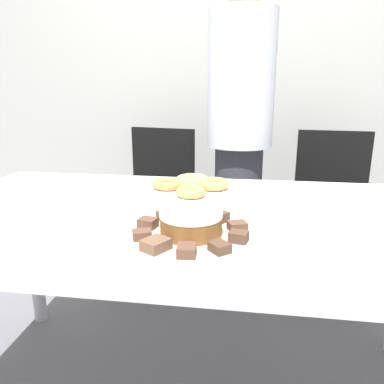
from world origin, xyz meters
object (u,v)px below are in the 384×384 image
person_standing (240,133)px  plate_cake (191,236)px  office_chair_left (154,210)px  napkin (58,208)px  frosted_cake (191,223)px  plate_donuts (193,190)px  office_chair_right (330,219)px

person_standing → plate_cake: (-0.10, -1.04, -0.14)m
office_chair_left → napkin: bearing=-81.5°
napkin → office_chair_left: bearing=86.3°
person_standing → frosted_cake: person_standing is taller
office_chair_left → napkin: size_ratio=4.76×
plate_cake → plate_donuts: same height
napkin → office_chair_right: bearing=42.5°
plate_donuts → napkin: (-0.39, -0.27, -0.00)m
office_chair_left → plate_cake: office_chair_left is taller
plate_donuts → frosted_cake: bearing=-82.4°
plate_donuts → frosted_cake: size_ratio=2.10×
plate_cake → frosted_cake: 0.04m
person_standing → plate_donuts: (-0.16, -0.60, -0.14)m
frosted_cake → napkin: size_ratio=0.87×
office_chair_left → office_chair_right: bearing=12.3°
napkin → frosted_cake: bearing=-21.0°
office_chair_right → plate_cake: 1.33m
frosted_cake → napkin: (-0.45, 0.17, -0.04)m
plate_donuts → office_chair_left: bearing=115.4°
office_chair_right → plate_cake: (-0.60, -1.14, 0.32)m
plate_cake → napkin: 0.48m
office_chair_right → frosted_cake: 1.34m
person_standing → office_chair_right: size_ratio=1.90×
office_chair_left → office_chair_right: (0.99, 0.00, 0.00)m
plate_cake → plate_donuts: 0.45m
office_chair_right → napkin: size_ratio=4.76×
person_standing → office_chair_right: bearing=11.2°
person_standing → office_chair_right: 0.70m
office_chair_right → plate_cake: bearing=-111.7°
plate_donuts → person_standing: bearing=75.4°
person_standing → office_chair_left: size_ratio=1.90×
plate_cake → frosted_cake: (-0.00, 0.00, 0.04)m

